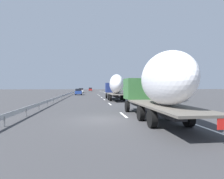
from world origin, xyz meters
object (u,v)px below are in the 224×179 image
object	(u,v)px
car_blue_sedan	(79,92)
car_white_van	(81,90)
car_red_compact	(90,89)
truck_trailing	(158,84)
road_sign	(114,88)
truck_lead	(115,86)

from	to	relation	value
car_blue_sedan	car_white_van	bearing A→B (deg)	-0.11
car_white_van	car_blue_sedan	bearing A→B (deg)	179.89
car_red_compact	car_white_van	world-z (taller)	car_red_compact
truck_trailing	road_sign	xyz separation A→B (m)	(46.98, -3.10, -0.46)
truck_trailing	car_blue_sedan	distance (m)	44.60
truck_lead	car_red_compact	distance (m)	72.64
car_blue_sedan	road_sign	world-z (taller)	road_sign
car_blue_sedan	road_sign	distance (m)	11.05
truck_trailing	car_white_van	xyz separation A→B (m)	(62.70, 7.42, -1.61)
truck_lead	truck_trailing	bearing A→B (deg)	180.00
truck_lead	truck_trailing	world-z (taller)	truck_trailing
truck_lead	road_sign	size ratio (longest dim) A/B	4.52
car_red_compact	road_sign	world-z (taller)	road_sign
truck_lead	car_red_compact	bearing A→B (deg)	2.84
truck_trailing	car_white_van	bearing A→B (deg)	6.75
car_blue_sedan	road_sign	bearing A→B (deg)	-73.94
truck_trailing	car_white_van	distance (m)	63.15
truck_trailing	car_blue_sedan	size ratio (longest dim) A/B	2.93
car_blue_sedan	car_white_van	world-z (taller)	car_white_van
truck_lead	car_blue_sedan	world-z (taller)	truck_lead
car_red_compact	truck_trailing	bearing A→B (deg)	-177.80
truck_lead	car_red_compact	world-z (taller)	truck_lead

